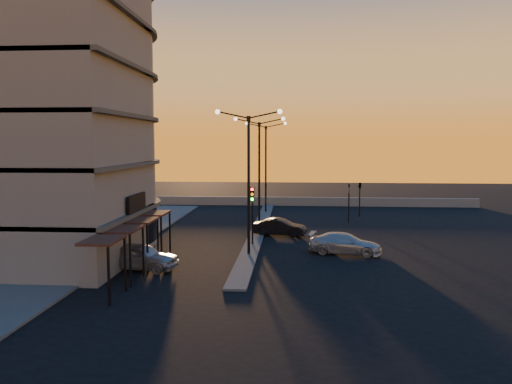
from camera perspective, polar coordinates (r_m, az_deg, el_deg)
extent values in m
plane|color=black|center=(33.03, -0.83, -7.25)|extent=(120.00, 120.00, 0.00)
cube|color=#464644|center=(39.16, -15.85, -5.32)|extent=(5.00, 40.00, 0.12)
cube|color=#464644|center=(42.79, 0.37, -4.17)|extent=(1.20, 36.00, 0.12)
cube|color=slate|center=(58.47, 3.40, -1.07)|extent=(44.00, 0.50, 1.00)
cylinder|color=slate|center=(38.35, -22.47, 12.92)|extent=(14.00, 14.00, 25.00)
cube|color=slate|center=(33.99, -26.37, 13.75)|extent=(14.00, 10.00, 25.00)
cylinder|color=black|center=(38.45, -21.85, -3.38)|extent=(14.16, 14.16, 2.40)
cube|color=black|center=(31.81, -13.47, -1.32)|extent=(0.15, 3.20, 1.20)
cylinder|color=black|center=(32.31, -0.84, 0.55)|extent=(0.18, 0.18, 9.00)
cube|color=black|center=(32.22, -0.85, 8.37)|extent=(0.25, 0.25, 0.35)
sphere|color=#FFE5B2|center=(32.48, -4.42, 9.13)|extent=(0.32, 0.32, 0.32)
sphere|color=#FFE5B2|center=(32.12, 2.75, 9.18)|extent=(0.32, 0.32, 0.32)
cylinder|color=black|center=(42.25, 0.37, 1.77)|extent=(0.18, 0.18, 9.00)
cube|color=black|center=(42.18, 0.38, 7.75)|extent=(0.25, 0.25, 0.35)
sphere|color=#FFE5B2|center=(42.38, -2.35, 8.34)|extent=(0.32, 0.32, 0.32)
sphere|color=#FFE5B2|center=(42.11, 3.12, 8.35)|extent=(0.32, 0.32, 0.32)
cylinder|color=black|center=(52.21, 1.13, 2.53)|extent=(0.18, 0.18, 9.00)
cube|color=black|center=(52.15, 1.14, 7.36)|extent=(0.25, 0.25, 0.35)
sphere|color=#FFE5B2|center=(52.32, -1.07, 7.85)|extent=(0.32, 0.32, 0.32)
sphere|color=#FFE5B2|center=(52.10, 3.36, 7.85)|extent=(0.32, 0.32, 0.32)
cylinder|color=black|center=(35.65, -0.40, -3.66)|extent=(0.12, 0.12, 3.20)
cube|color=black|center=(35.18, -0.43, -0.25)|extent=(0.28, 0.16, 1.00)
sphere|color=#FF0C05|center=(35.05, -0.44, 0.30)|extent=(0.20, 0.20, 0.20)
sphere|color=orange|center=(35.08, -0.44, -0.27)|extent=(0.20, 0.20, 0.20)
sphere|color=#0CFF26|center=(35.12, -0.44, -0.84)|extent=(0.20, 0.20, 0.20)
cylinder|color=black|center=(46.72, 10.55, -1.76)|extent=(0.12, 0.12, 2.80)
imported|color=black|center=(46.53, 10.59, 0.43)|extent=(0.13, 0.16, 0.80)
cylinder|color=black|center=(50.84, 11.75, -1.18)|extent=(0.12, 0.12, 2.80)
imported|color=black|center=(50.66, 11.79, 0.84)|extent=(0.42, 1.99, 0.80)
imported|color=#A9ABB1|center=(30.09, -13.13, -7.17)|extent=(4.82, 2.61, 1.56)
imported|color=black|center=(39.71, 2.74, -4.04)|extent=(4.36, 2.28, 1.37)
imported|color=#B3B7BB|center=(33.84, 10.15, -5.82)|extent=(5.09, 2.96, 1.39)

